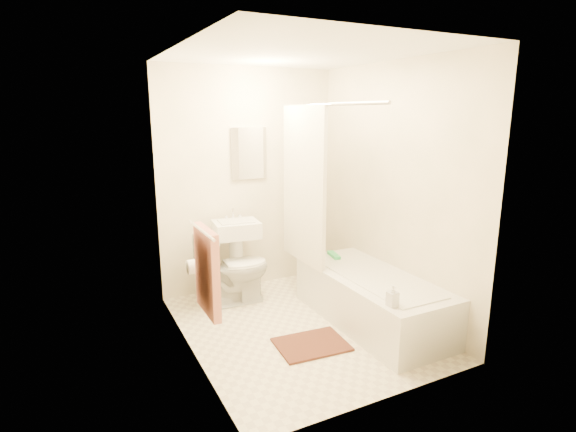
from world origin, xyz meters
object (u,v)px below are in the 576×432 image
bath_mat (311,344)px  soap_bottle (393,296)px  sink (237,256)px  toilet (233,269)px  bathtub (371,299)px

bath_mat → soap_bottle: (0.45, -0.46, 0.53)m
sink → toilet: bearing=-115.4°
bathtub → soap_bottle: 0.73m
bathtub → bath_mat: 0.77m
sink → bathtub: size_ratio=0.55×
toilet → bath_mat: (0.27, -1.14, -0.35)m
bath_mat → soap_bottle: soap_bottle is taller
sink → bathtub: bearing=-45.4°
bathtub → soap_bottle: size_ratio=9.58×
sink → bath_mat: (0.18, -1.29, -0.44)m
toilet → sink: sink is taller
bathtub → bath_mat: bathtub is taller
toilet → bath_mat: toilet is taller
sink → soap_bottle: bearing=-63.6°
bath_mat → bathtub: bearing=11.1°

